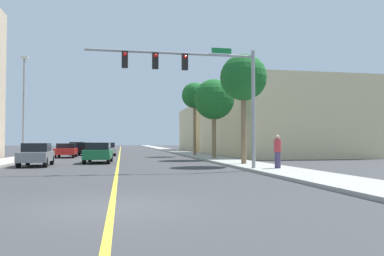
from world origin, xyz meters
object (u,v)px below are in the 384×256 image
(street_lamp, at_px, (24,102))
(car_red, at_px, (66,150))
(palm_far, at_px, (195,96))
(car_yellow, at_px, (77,148))
(pedestrian, at_px, (278,152))
(traffic_signal_mast, at_px, (200,78))
(car_green, at_px, (99,152))
(car_silver, at_px, (107,149))
(palm_mid, at_px, (214,100))
(car_gray, at_px, (36,154))
(car_black, at_px, (85,149))
(palm_near, at_px, (243,78))

(street_lamp, xyz_separation_m, car_red, (2.28, 7.00, -3.95))
(palm_far, distance_m, car_yellow, 18.35)
(car_red, xyz_separation_m, pedestrian, (13.63, -19.31, 0.32))
(traffic_signal_mast, height_order, car_green, traffic_signal_mast)
(car_silver, bearing_deg, street_lamp, -120.51)
(palm_mid, bearing_deg, car_yellow, 125.05)
(car_gray, xyz_separation_m, pedestrian, (13.66, -6.46, 0.28))
(palm_far, relative_size, pedestrian, 4.31)
(palm_mid, bearing_deg, street_lamp, 179.14)
(traffic_signal_mast, bearing_deg, car_gray, 147.14)
(car_gray, relative_size, car_yellow, 0.87)
(car_black, distance_m, pedestrian, 27.95)
(palm_far, bearing_deg, traffic_signal_mast, -100.28)
(car_gray, bearing_deg, palm_near, 168.41)
(traffic_signal_mast, distance_m, car_silver, 24.34)
(car_yellow, bearing_deg, traffic_signal_mast, 107.80)
(palm_near, relative_size, car_gray, 1.82)
(car_yellow, distance_m, pedestrian, 34.21)
(palm_near, distance_m, pedestrian, 6.35)
(street_lamp, xyz_separation_m, pedestrian, (15.90, -12.31, -3.63))
(palm_far, distance_m, car_green, 15.05)
(car_green, relative_size, car_yellow, 0.98)
(traffic_signal_mast, height_order, palm_near, palm_near)
(street_lamp, xyz_separation_m, car_black, (3.51, 12.74, -3.92))
(car_red, relative_size, pedestrian, 2.16)
(palm_mid, bearing_deg, pedestrian, -87.59)
(palm_mid, distance_m, car_red, 15.62)
(traffic_signal_mast, distance_m, pedestrian, 5.78)
(traffic_signal_mast, xyz_separation_m, pedestrian, (4.21, -0.36, -3.94))
(car_gray, bearing_deg, palm_far, -136.23)
(traffic_signal_mast, distance_m, car_green, 11.55)
(car_gray, bearing_deg, car_red, -92.30)
(traffic_signal_mast, xyz_separation_m, palm_far, (3.54, 19.53, 1.40))
(car_red, distance_m, pedestrian, 23.63)
(palm_near, distance_m, car_gray, 14.25)
(car_green, distance_m, car_black, 15.79)
(car_black, bearing_deg, street_lamp, -102.74)
(car_gray, bearing_deg, car_green, -143.20)
(traffic_signal_mast, xyz_separation_m, car_gray, (-9.45, 6.10, -4.22))
(car_gray, distance_m, car_yellow, 24.78)
(palm_near, bearing_deg, car_gray, 170.58)
(car_red, distance_m, car_black, 5.88)
(car_black, bearing_deg, traffic_signal_mast, -69.01)
(palm_near, xyz_separation_m, car_gray, (-13.18, 2.19, -4.95))
(car_red, bearing_deg, street_lamp, 70.79)
(car_green, distance_m, pedestrian, 13.73)
(palm_far, distance_m, car_gray, 19.51)
(traffic_signal_mast, bearing_deg, car_yellow, 107.51)
(street_lamp, xyz_separation_m, car_silver, (6.07, 11.35, -3.93))
(car_yellow, bearing_deg, car_green, 100.68)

